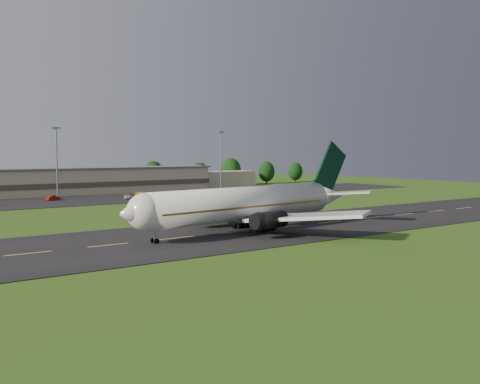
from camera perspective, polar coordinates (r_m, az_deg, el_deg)
ground at (r=83.74m, az=-6.80°, el=-4.96°), size 360.00×360.00×0.00m
taxiway at (r=83.73m, az=-6.80°, el=-4.93°), size 220.00×30.00×0.10m
apron at (r=150.64m, az=-19.85°, el=-1.04°), size 260.00×30.00×0.10m
airliner at (r=90.27m, az=0.67°, el=-1.27°), size 51.17×41.84×15.57m
terminal at (r=175.31m, az=-19.93°, el=0.97°), size 145.00×16.00×8.40m
light_mast_centre at (r=159.09m, az=-18.98°, el=3.83°), size 2.40×1.20×20.35m
light_mast_east at (r=182.11m, az=-2.07°, el=4.10°), size 2.40×1.20×20.35m
tree_line at (r=193.27m, az=-12.84°, el=1.78°), size 197.41×9.71×10.85m
service_vehicle_b at (r=155.92m, az=-19.32°, el=-0.58°), size 4.33×3.10×1.36m
service_vehicle_c at (r=155.21m, az=-11.90°, el=-0.49°), size 3.47×4.63×1.17m
service_vehicle_d at (r=164.93m, az=-10.46°, el=-0.18°), size 4.26×4.03×1.21m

